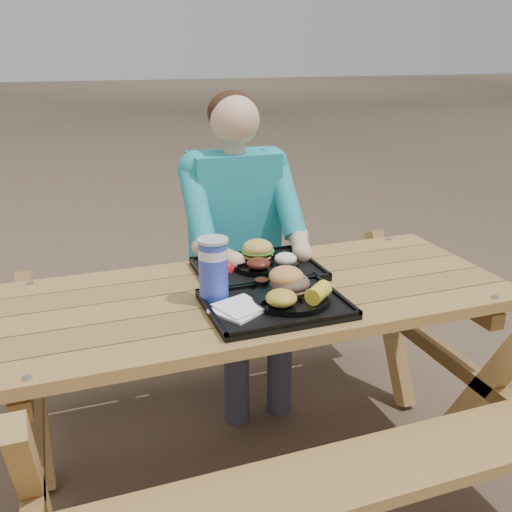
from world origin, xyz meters
name	(u,v)px	position (x,y,z in m)	size (l,w,h in m)	color
ground	(256,464)	(0.00, 0.00, 0.00)	(60.00, 60.00, 0.00)	#999999
picnic_table	(256,382)	(0.00, 0.00, 0.38)	(1.80, 1.49, 0.75)	#999999
tray_near	(275,305)	(0.01, -0.16, 0.76)	(0.45, 0.35, 0.02)	black
tray_far	(258,270)	(0.07, 0.16, 0.76)	(0.45, 0.35, 0.02)	black
plate_near	(291,298)	(0.07, -0.16, 0.78)	(0.26, 0.26, 0.02)	black
plate_far	(264,263)	(0.10, 0.17, 0.78)	(0.26, 0.26, 0.02)	black
napkin_stack	(238,309)	(-0.12, -0.18, 0.78)	(0.14, 0.14, 0.02)	white
soda_cup	(213,270)	(-0.17, -0.05, 0.87)	(0.10, 0.10, 0.20)	#172DB3
condiment_bbq	(261,284)	(0.01, -0.03, 0.79)	(0.05, 0.05, 0.03)	black
condiment_mustard	(277,284)	(0.06, -0.04, 0.78)	(0.04, 0.04, 0.03)	gold
sandwich	(290,273)	(0.08, -0.12, 0.85)	(0.12, 0.12, 0.13)	#D98A4C
mac_cheese	(281,298)	(0.00, -0.22, 0.82)	(0.10, 0.10, 0.05)	gold
corn_cob	(318,293)	(0.13, -0.23, 0.82)	(0.09, 0.09, 0.05)	yellow
cutlery_far	(215,271)	(-0.10, 0.17, 0.77)	(0.03, 0.15, 0.01)	black
burger	(258,244)	(0.09, 0.22, 0.84)	(0.12, 0.12, 0.11)	gold
baked_beans	(259,264)	(0.05, 0.10, 0.81)	(0.09, 0.09, 0.04)	#571D11
potato_salad	(286,259)	(0.16, 0.10, 0.81)	(0.08, 0.08, 0.05)	white
diner	(236,260)	(0.12, 0.61, 0.64)	(0.48, 0.84, 1.28)	#1DB2CB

